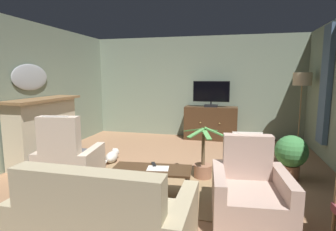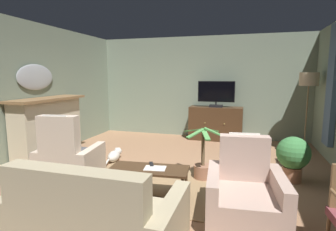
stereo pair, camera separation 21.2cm
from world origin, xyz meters
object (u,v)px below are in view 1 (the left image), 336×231
at_px(coffee_table, 152,172).
at_px(sofa_floral, 106,227).
at_px(armchair_in_far_corner, 250,196).
at_px(potted_plant_leafy_by_curtain, 291,154).
at_px(armchair_facing_sofa, 69,165).
at_px(wall_mirror_oval, 30,77).
at_px(tv_cabinet, 211,124).
at_px(cat, 112,156).
at_px(television, 211,93).
at_px(tv_remote, 154,164).
at_px(floor_lamp, 302,85).
at_px(potted_plant_small_fern_corner, 203,165).
at_px(folded_newspaper, 158,168).
at_px(fireplace, 45,131).

xyz_separation_m(coffee_table, sofa_floral, (-0.03, -1.35, -0.06)).
xyz_separation_m(armchair_in_far_corner, potted_plant_leafy_by_curtain, (0.73, 1.52, 0.12)).
bearing_deg(armchair_facing_sofa, potted_plant_leafy_by_curtain, 19.36).
bearing_deg(potted_plant_leafy_by_curtain, coffee_table, -149.27).
height_order(wall_mirror_oval, tv_cabinet, wall_mirror_oval).
distance_m(tv_cabinet, cat, 3.01).
height_order(television, potted_plant_leafy_by_curtain, television).
distance_m(coffee_table, sofa_floral, 1.35).
relative_size(tv_remote, armchair_facing_sofa, 0.14).
xyz_separation_m(tv_cabinet, floor_lamp, (2.10, -0.47, 1.08)).
bearing_deg(potted_plant_leafy_by_curtain, cat, 177.66).
bearing_deg(wall_mirror_oval, tv_remote, -18.56).
bearing_deg(potted_plant_small_fern_corner, television, 92.49).
bearing_deg(cat, wall_mirror_oval, -170.56).
bearing_deg(potted_plant_small_fern_corner, folded_newspaper, -120.44).
relative_size(television, floor_lamp, 0.53).
bearing_deg(coffee_table, floor_lamp, 51.79).
xyz_separation_m(television, potted_plant_leafy_by_curtain, (1.55, -2.51, -0.82)).
relative_size(wall_mirror_oval, tv_remote, 5.70).
height_order(sofa_floral, potted_plant_leafy_by_curtain, sofa_floral).
height_order(television, armchair_facing_sofa, television).
xyz_separation_m(armchair_facing_sofa, potted_plant_leafy_by_curtain, (3.39, 1.19, 0.08)).
xyz_separation_m(armchair_facing_sofa, potted_plant_small_fern_corner, (1.96, 0.90, -0.12)).
relative_size(folded_newspaper, floor_lamp, 0.17).
bearing_deg(coffee_table, tv_cabinet, 82.45).
relative_size(armchair_in_far_corner, floor_lamp, 0.56).
bearing_deg(floor_lamp, cat, -153.13).
height_order(fireplace, folded_newspaper, fireplace).
relative_size(sofa_floral, cat, 2.16).
bearing_deg(armchair_in_far_corner, potted_plant_small_fern_corner, 119.31).
height_order(tv_cabinet, tv_remote, tv_cabinet).
distance_m(television, armchair_facing_sofa, 4.23).
bearing_deg(armchair_in_far_corner, sofa_floral, -142.01).
distance_m(folded_newspaper, armchair_in_far_corner, 1.27).
relative_size(potted_plant_leafy_by_curtain, floor_lamp, 0.42).
height_order(tv_cabinet, coffee_table, tv_cabinet).
distance_m(sofa_floral, potted_plant_leafy_by_curtain, 3.30).
bearing_deg(potted_plant_leafy_by_curtain, potted_plant_small_fern_corner, -168.41).
bearing_deg(coffee_table, potted_plant_leafy_by_curtain, 30.73).
height_order(tv_remote, armchair_facing_sofa, armchair_facing_sofa).
relative_size(folded_newspaper, armchair_facing_sofa, 0.25).
bearing_deg(fireplace, tv_cabinet, 41.02).
distance_m(tv_remote, armchair_in_far_corner, 1.41).
bearing_deg(tv_cabinet, potted_plant_small_fern_corner, -87.55).
height_order(tv_cabinet, sofa_floral, sofa_floral).
relative_size(fireplace, floor_lamp, 1.00).
distance_m(sofa_floral, floor_lamp, 5.48).
bearing_deg(armchair_facing_sofa, wall_mirror_oval, 144.61).
distance_m(coffee_table, cat, 1.87).
height_order(fireplace, potted_plant_small_fern_corner, fireplace).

